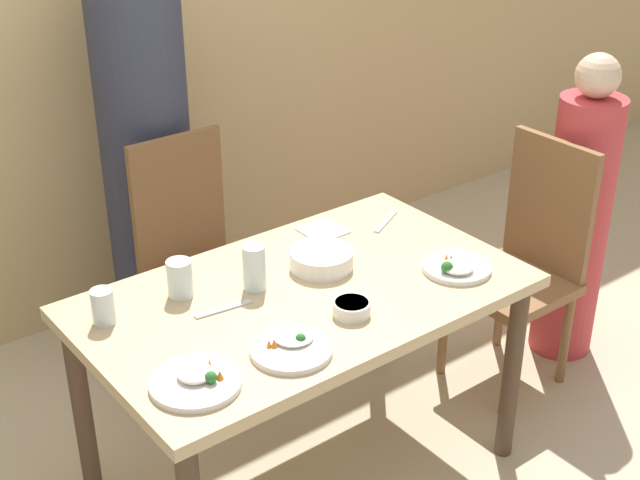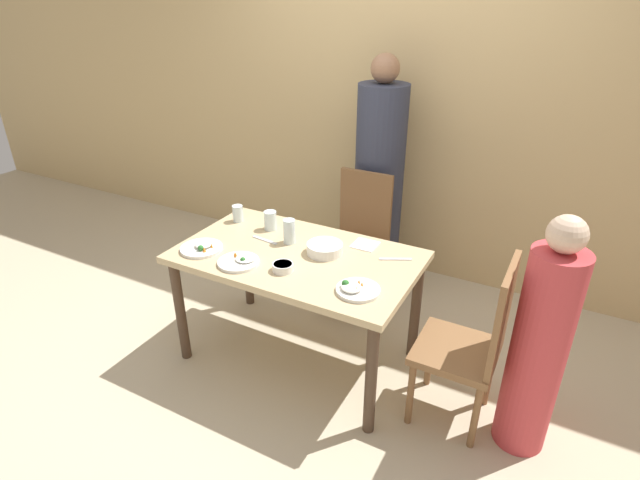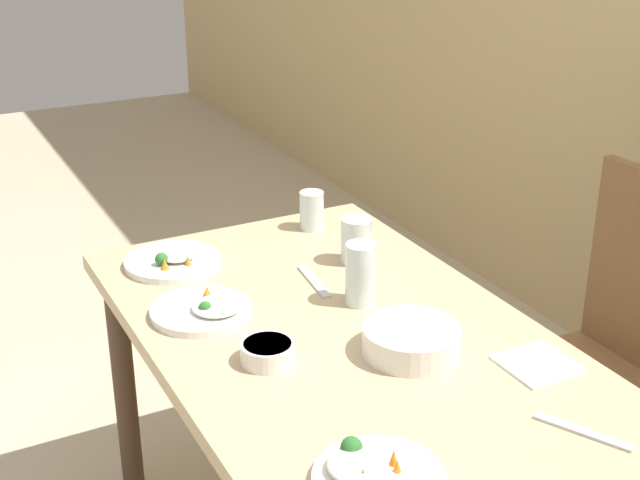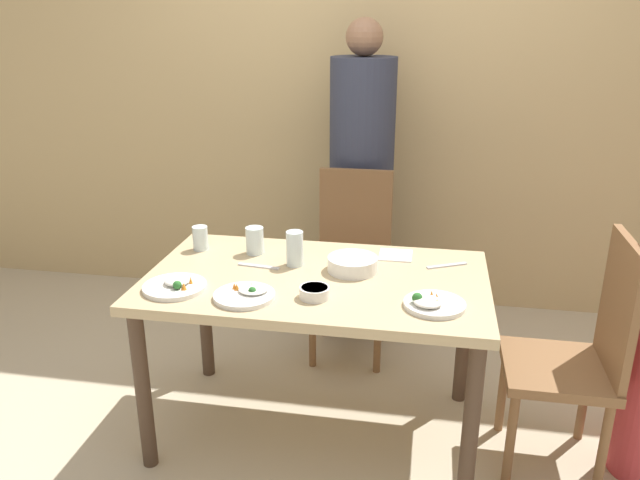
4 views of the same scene
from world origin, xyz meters
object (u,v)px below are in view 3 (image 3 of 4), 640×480
at_px(chair_adult_spot, 607,351).
at_px(glass_water_tall, 312,210).
at_px(bowl_curry, 411,339).
at_px(plate_rice_adult, 204,310).

height_order(chair_adult_spot, glass_water_tall, chair_adult_spot).
distance_m(bowl_curry, glass_water_tall, 0.71).
height_order(bowl_curry, plate_rice_adult, bowl_curry).
distance_m(plate_rice_adult, glass_water_tall, 0.56).
bearing_deg(chair_adult_spot, glass_water_tall, -138.32).
bearing_deg(plate_rice_adult, bowl_curry, 42.35).
height_order(chair_adult_spot, bowl_curry, chair_adult_spot).
relative_size(bowl_curry, plate_rice_adult, 0.90).
xyz_separation_m(plate_rice_adult, glass_water_tall, (-0.34, 0.44, 0.04)).
xyz_separation_m(bowl_curry, glass_water_tall, (-0.69, 0.12, 0.02)).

